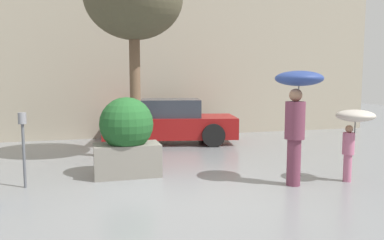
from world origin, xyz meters
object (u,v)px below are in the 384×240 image
at_px(parked_car_near, 171,123).
at_px(person_adult, 297,101).
at_px(planter_box, 127,136).
at_px(person_child, 354,124).
at_px(parking_meter, 23,134).

bearing_deg(parked_car_near, person_adult, -155.17).
bearing_deg(person_adult, parked_car_near, 62.85).
xyz_separation_m(planter_box, parked_car_near, (1.68, 3.65, -0.19)).
bearing_deg(planter_box, person_child, -21.64).
xyz_separation_m(person_child, parking_meter, (-5.85, 1.24, -0.13)).
height_order(person_adult, parking_meter, person_adult).
distance_m(person_child, parked_car_near, 5.76).
xyz_separation_m(person_child, parked_car_near, (-2.33, 5.24, -0.48)).
xyz_separation_m(planter_box, parking_meter, (-1.84, -0.35, 0.16)).
bearing_deg(parked_car_near, person_child, -144.72).
height_order(planter_box, parked_car_near, planter_box).
distance_m(person_adult, parking_meter, 4.90).
height_order(planter_box, parking_meter, planter_box).
bearing_deg(person_adult, person_child, -48.26).
xyz_separation_m(person_adult, person_child, (1.11, -0.15, -0.43)).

